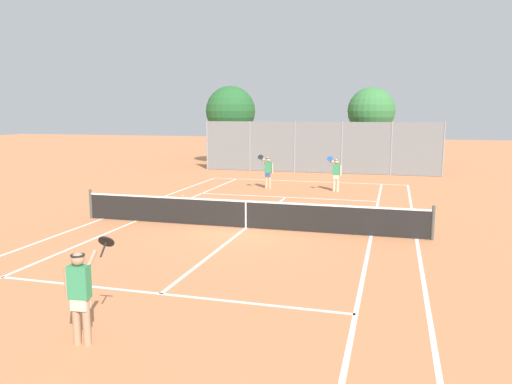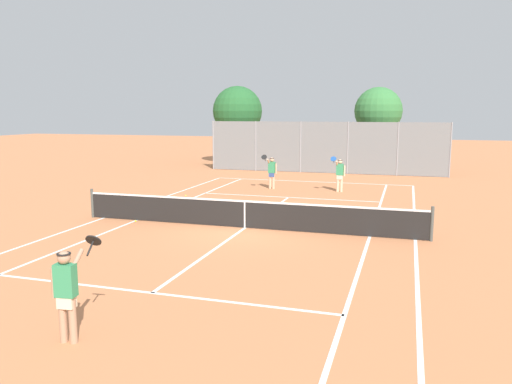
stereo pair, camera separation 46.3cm
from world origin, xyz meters
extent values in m
plane|color=#CC7A4C|center=(0.00, 0.00, 0.00)|extent=(120.00, 120.00, 0.00)
cube|color=white|center=(0.00, 11.90, 0.00)|extent=(11.00, 0.10, 0.01)
cube|color=white|center=(-5.50, 0.00, 0.00)|extent=(0.10, 23.80, 0.01)
cube|color=white|center=(5.50, 0.00, 0.00)|extent=(0.10, 23.80, 0.01)
cube|color=white|center=(-4.13, 0.00, 0.00)|extent=(0.10, 23.80, 0.01)
cube|color=white|center=(4.13, 0.00, 0.00)|extent=(0.10, 23.80, 0.01)
cube|color=white|center=(0.00, -6.40, 0.00)|extent=(8.26, 0.10, 0.01)
cube|color=white|center=(0.00, 6.40, 0.00)|extent=(8.26, 0.10, 0.01)
cube|color=white|center=(0.00, 0.00, 0.00)|extent=(0.10, 12.80, 0.01)
cylinder|color=#474C47|center=(-5.95, 0.00, 0.53)|extent=(0.10, 0.10, 1.07)
cylinder|color=#474C47|center=(5.95, 0.00, 0.53)|extent=(0.10, 0.10, 1.07)
cube|color=black|center=(0.00, 0.00, 0.46)|extent=(11.90, 0.02, 0.89)
cube|color=white|center=(0.00, 0.00, 0.92)|extent=(11.90, 0.03, 0.06)
cube|color=white|center=(0.00, 0.00, 0.44)|extent=(0.05, 0.03, 0.89)
cylinder|color=tan|center=(-0.30, -8.92, 0.41)|extent=(0.13, 0.13, 0.82)
cylinder|color=tan|center=(-0.12, -8.90, 0.41)|extent=(0.13, 0.13, 0.82)
cube|color=beige|center=(-0.21, -8.91, 0.74)|extent=(0.30, 0.21, 0.24)
cube|color=#338C59|center=(-0.21, -8.91, 1.10)|extent=(0.36, 0.24, 0.56)
sphere|color=tan|center=(-0.21, -8.91, 1.49)|extent=(0.22, 0.22, 0.22)
cylinder|color=black|center=(-0.21, -8.91, 1.56)|extent=(0.23, 0.23, 0.02)
cylinder|color=tan|center=(-0.43, -8.93, 1.04)|extent=(0.08, 0.08, 0.52)
cylinder|color=tan|center=(-0.10, -8.75, 1.39)|extent=(0.13, 0.46, 0.35)
cylinder|color=black|center=(0.00, -8.48, 1.55)|extent=(0.06, 0.25, 0.22)
cylinder|color=black|center=(-0.01, -8.36, 1.66)|extent=(0.30, 0.23, 0.23)
cylinder|color=#D8A884|center=(-1.33, 8.71, 0.41)|extent=(0.13, 0.13, 0.82)
cylinder|color=#D8A884|center=(-1.51, 8.71, 0.41)|extent=(0.13, 0.13, 0.82)
cube|color=#334C8C|center=(-1.42, 8.71, 0.74)|extent=(0.28, 0.18, 0.24)
cube|color=#338C59|center=(-1.42, 8.71, 1.10)|extent=(0.34, 0.20, 0.56)
sphere|color=#D8A884|center=(-1.42, 8.71, 1.49)|extent=(0.22, 0.22, 0.22)
cylinder|color=black|center=(-1.42, 8.71, 1.56)|extent=(0.23, 0.23, 0.02)
cylinder|color=#D8A884|center=(-1.20, 8.71, 1.04)|extent=(0.08, 0.08, 0.52)
cylinder|color=#D8A884|center=(-1.55, 8.57, 1.39)|extent=(0.08, 0.46, 0.35)
cylinder|color=black|center=(-1.69, 8.31, 1.55)|extent=(0.03, 0.25, 0.22)
cylinder|color=black|center=(-1.69, 8.19, 1.66)|extent=(0.28, 0.20, 0.23)
cylinder|color=beige|center=(2.10, 8.75, 0.41)|extent=(0.13, 0.13, 0.82)
cylinder|color=beige|center=(1.92, 8.75, 0.41)|extent=(0.13, 0.13, 0.82)
cube|color=beige|center=(2.01, 8.75, 0.74)|extent=(0.28, 0.18, 0.24)
cube|color=#338C59|center=(2.01, 8.75, 1.10)|extent=(0.34, 0.20, 0.56)
sphere|color=beige|center=(2.01, 8.75, 1.49)|extent=(0.22, 0.22, 0.22)
cylinder|color=black|center=(2.01, 8.75, 1.56)|extent=(0.23, 0.23, 0.02)
cylinder|color=beige|center=(2.23, 8.75, 1.04)|extent=(0.08, 0.08, 0.52)
cylinder|color=beige|center=(1.88, 8.60, 1.39)|extent=(0.09, 0.46, 0.35)
cylinder|color=#1E4C99|center=(1.76, 8.34, 1.55)|extent=(0.04, 0.25, 0.22)
cylinder|color=#1E4C99|center=(1.76, 8.22, 1.66)|extent=(0.28, 0.20, 0.23)
sphere|color=#D1DB33|center=(-4.64, 5.31, 0.03)|extent=(0.07, 0.07, 0.07)
sphere|color=#D1DB33|center=(3.46, 0.98, 0.03)|extent=(0.07, 0.07, 0.07)
sphere|color=#D1DB33|center=(-0.78, 4.51, 0.03)|extent=(0.07, 0.07, 0.07)
sphere|color=#D1DB33|center=(-4.02, -0.25, 0.03)|extent=(0.07, 0.07, 0.07)
sphere|color=#D1DB33|center=(-1.85, 3.50, 0.03)|extent=(0.07, 0.07, 0.07)
sphere|color=#D1DB33|center=(0.37, 1.54, 0.03)|extent=(0.07, 0.07, 0.07)
cylinder|color=gray|center=(-7.56, 16.07, 1.64)|extent=(0.08, 0.08, 3.28)
cylinder|color=gray|center=(-4.54, 16.07, 1.64)|extent=(0.08, 0.08, 3.28)
cylinder|color=gray|center=(-1.51, 16.07, 1.64)|extent=(0.08, 0.08, 3.28)
cylinder|color=gray|center=(1.51, 16.07, 1.64)|extent=(0.08, 0.08, 3.28)
cylinder|color=gray|center=(4.54, 16.07, 1.64)|extent=(0.08, 0.08, 3.28)
cylinder|color=gray|center=(7.56, 16.07, 1.64)|extent=(0.08, 0.08, 3.28)
cube|color=slate|center=(0.00, 16.07, 1.64)|extent=(15.13, 0.02, 3.24)
cylinder|color=brown|center=(-7.18, 20.04, 1.33)|extent=(0.21, 0.21, 2.66)
sphere|color=#26602D|center=(-7.18, 20.04, 3.95)|extent=(3.69, 3.69, 3.69)
sphere|color=#26602D|center=(-6.79, 20.08, 3.49)|extent=(2.60, 2.60, 2.60)
cylinder|color=brown|center=(3.08, 19.75, 1.41)|extent=(0.31, 0.31, 2.82)
sphere|color=#387A3D|center=(3.08, 19.75, 3.95)|extent=(3.23, 3.23, 3.23)
sphere|color=#387A3D|center=(2.71, 19.94, 3.54)|extent=(1.80, 1.80, 1.80)
camera|label=1|loc=(4.72, -15.73, 3.87)|focal=35.00mm
camera|label=2|loc=(5.16, -15.60, 3.87)|focal=35.00mm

